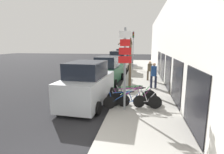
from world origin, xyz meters
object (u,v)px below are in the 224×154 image
(parked_car_1, at_px, (108,71))
(traffic_light, at_px, (133,45))
(bicycle_0, at_px, (125,101))
(bicycle_4, at_px, (136,96))
(parked_car_2, at_px, (119,63))
(parked_car_3, at_px, (123,58))
(pedestrian_near, at_px, (154,74))
(bicycle_1, at_px, (139,100))
(parked_car_0, at_px, (88,85))
(signpost, at_px, (125,65))
(bicycle_3, at_px, (132,96))
(pedestrian_far, at_px, (150,69))
(bicycle_2, at_px, (132,98))
(street_tree, at_px, (130,62))

(parked_car_1, relative_size, traffic_light, 1.06)
(bicycle_0, bearing_deg, bicycle_4, -43.70)
(parked_car_2, bearing_deg, traffic_light, 47.88)
(parked_car_3, xyz_separation_m, pedestrian_near, (3.44, -12.73, 0.06))
(bicycle_1, height_order, traffic_light, traffic_light)
(parked_car_2, bearing_deg, parked_car_0, -90.10)
(signpost, relative_size, bicycle_4, 1.70)
(bicycle_0, bearing_deg, bicycle_3, -37.85)
(bicycle_4, distance_m, traffic_light, 12.45)
(parked_car_2, bearing_deg, bicycle_4, -76.72)
(bicycle_3, height_order, pedestrian_near, pedestrian_near)
(parked_car_2, distance_m, pedestrian_far, 5.76)
(bicycle_1, distance_m, traffic_light, 13.22)
(pedestrian_near, bearing_deg, parked_car_3, 121.18)
(bicycle_2, bearing_deg, pedestrian_far, -21.43)
(parked_car_1, xyz_separation_m, parked_car_2, (0.15, 5.64, 0.08))
(bicycle_1, relative_size, parked_car_2, 0.51)
(bicycle_4, height_order, traffic_light, traffic_light)
(bicycle_3, distance_m, pedestrian_far, 6.16)
(parked_car_0, bearing_deg, pedestrian_near, 47.53)
(bicycle_2, distance_m, pedestrian_near, 4.11)
(bicycle_1, height_order, street_tree, street_tree)
(parked_car_1, height_order, parked_car_3, parked_car_3)
(bicycle_2, distance_m, street_tree, 4.05)
(bicycle_0, xyz_separation_m, bicycle_2, (0.34, 0.37, 0.04))
(bicycle_0, bearing_deg, signpost, 167.07)
(bicycle_4, xyz_separation_m, parked_car_0, (-2.51, -0.24, 0.53))
(bicycle_4, distance_m, pedestrian_far, 5.91)
(bicycle_1, height_order, bicycle_3, bicycle_3)
(parked_car_0, height_order, parked_car_2, parked_car_2)
(parked_car_1, distance_m, pedestrian_near, 3.89)
(bicycle_1, bearing_deg, street_tree, 11.34)
(pedestrian_near, bearing_deg, bicycle_3, -94.57)
(bicycle_3, xyz_separation_m, pedestrian_far, (1.16, 6.02, 0.53))
(signpost, bearing_deg, traffic_light, 91.17)
(bicycle_0, relative_size, parked_car_2, 0.47)
(parked_car_1, bearing_deg, bicycle_2, -64.57)
(parked_car_0, bearing_deg, parked_car_3, 92.73)
(bicycle_0, bearing_deg, parked_car_1, 1.80)
(bicycle_0, height_order, traffic_light, traffic_light)
(signpost, height_order, bicycle_4, signpost)
(bicycle_0, distance_m, bicycle_2, 0.50)
(bicycle_0, xyz_separation_m, parked_car_2, (-1.75, 11.54, 0.56))
(pedestrian_near, xyz_separation_m, street_tree, (-1.66, -0.08, 0.78))
(bicycle_2, bearing_deg, parked_car_1, 10.42)
(parked_car_3, bearing_deg, signpost, -83.34)
(parked_car_1, relative_size, pedestrian_far, 2.93)
(bicycle_4, relative_size, parked_car_3, 0.48)
(signpost, distance_m, parked_car_3, 17.25)
(parked_car_3, distance_m, pedestrian_near, 13.19)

